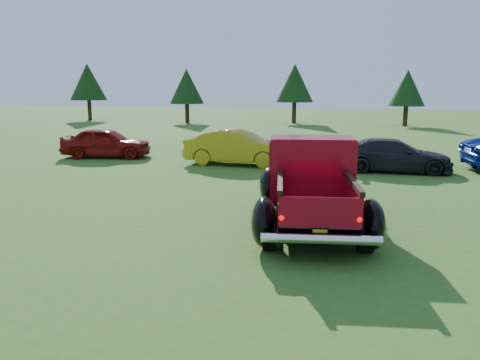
{
  "coord_description": "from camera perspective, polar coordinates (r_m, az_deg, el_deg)",
  "views": [
    {
      "loc": [
        2.04,
        -9.48,
        3.04
      ],
      "look_at": [
        -0.31,
        0.2,
        1.06
      ],
      "focal_mm": 35.0,
      "sensor_mm": 36.0,
      "label": 1
    }
  ],
  "objects": [
    {
      "name": "tree_far_west",
      "position": [
        46.23,
        -18.05,
        11.29
      ],
      "size": [
        3.33,
        3.33,
        5.2
      ],
      "color": "#332114",
      "rests_on": "ground"
    },
    {
      "name": "show_car_grey",
      "position": [
        18.01,
        18.2,
        2.88
      ],
      "size": [
        4.16,
        1.8,
        1.19
      ],
      "primitive_type": "imported",
      "rotation": [
        0.0,
        0.0,
        1.6
      ],
      "color": "black",
      "rests_on": "ground"
    },
    {
      "name": "show_car_yellow",
      "position": [
        18.6,
        -0.23,
        3.99
      ],
      "size": [
        4.27,
        1.67,
        1.39
      ],
      "primitive_type": "imported",
      "rotation": [
        0.0,
        0.0,
        1.52
      ],
      "color": "#AD9417",
      "rests_on": "ground"
    },
    {
      "name": "tree_mid_left",
      "position": [
        40.8,
        6.69,
        11.65
      ],
      "size": [
        3.2,
        3.2,
        5.0
      ],
      "color": "#332114",
      "rests_on": "ground"
    },
    {
      "name": "tree_mid_right",
      "position": [
        39.68,
        19.72,
        10.5
      ],
      "size": [
        2.82,
        2.82,
        4.4
      ],
      "color": "#332114",
      "rests_on": "ground"
    },
    {
      "name": "show_car_red",
      "position": [
        21.41,
        -15.99,
        4.4
      ],
      "size": [
        4.06,
        2.25,
        1.31
      ],
      "primitive_type": "imported",
      "rotation": [
        0.0,
        0.0,
        1.76
      ],
      "color": "maroon",
      "rests_on": "ground"
    },
    {
      "name": "tree_west",
      "position": [
        40.96,
        -6.52,
        11.27
      ],
      "size": [
        2.94,
        2.94,
        4.6
      ],
      "color": "#332114",
      "rests_on": "ground"
    },
    {
      "name": "pickup_truck",
      "position": [
        10.84,
        8.65,
        -0.17
      ],
      "size": [
        3.09,
        5.46,
        1.94
      ],
      "rotation": [
        0.0,
        0.0,
        0.15
      ],
      "color": "black",
      "rests_on": "ground"
    },
    {
      "name": "ground",
      "position": [
        10.16,
        1.46,
        -6.17
      ],
      "size": [
        120.0,
        120.0,
        0.0
      ],
      "primitive_type": "plane",
      "color": "#29651D",
      "rests_on": "ground"
    }
  ]
}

